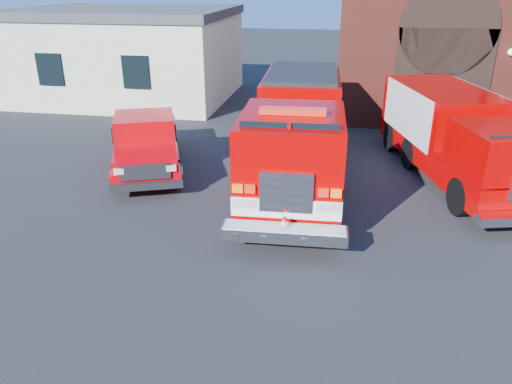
% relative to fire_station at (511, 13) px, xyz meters
% --- Properties ---
extents(ground, '(100.00, 100.00, 0.00)m').
position_rel_fire_station_xyz_m(ground, '(-8.99, -13.98, -4.25)').
color(ground, black).
rests_on(ground, ground).
extents(parking_stripe_mid, '(0.12, 3.00, 0.01)m').
position_rel_fire_station_xyz_m(parking_stripe_mid, '(-2.49, -9.98, -4.25)').
color(parking_stripe_mid, '#E7B60C').
rests_on(parking_stripe_mid, ground).
extents(parking_stripe_far, '(0.12, 3.00, 0.01)m').
position_rel_fire_station_xyz_m(parking_stripe_far, '(-2.49, -6.98, -4.25)').
color(parking_stripe_far, '#E7B60C').
rests_on(parking_stripe_far, ground).
extents(fire_station, '(15.20, 10.20, 8.45)m').
position_rel_fire_station_xyz_m(fire_station, '(0.00, 0.00, 0.00)').
color(fire_station, maroon).
rests_on(fire_station, ground).
extents(side_building, '(10.20, 8.20, 4.35)m').
position_rel_fire_station_xyz_m(side_building, '(-17.99, -0.99, -2.05)').
color(side_building, beige).
rests_on(side_building, ground).
extents(fire_engine, '(3.04, 9.57, 2.92)m').
position_rel_fire_station_xyz_m(fire_engine, '(-8.47, -10.94, -2.74)').
color(fire_engine, black).
rests_on(fire_engine, ground).
extents(pickup_truck, '(3.82, 5.89, 1.82)m').
position_rel_fire_station_xyz_m(pickup_truck, '(-13.37, -10.79, -3.39)').
color(pickup_truck, black).
rests_on(pickup_truck, ground).
extents(secondary_truck, '(4.30, 8.13, 2.52)m').
position_rel_fire_station_xyz_m(secondary_truck, '(-3.70, -9.96, -2.88)').
color(secondary_truck, black).
rests_on(secondary_truck, ground).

